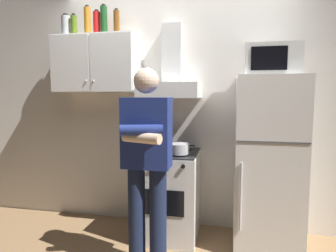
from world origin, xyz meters
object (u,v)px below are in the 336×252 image
(range_hood, at_px, (171,78))
(bottle_liquor_amber, at_px, (87,21))
(stove_oven, at_px, (168,194))
(refrigerator, at_px, (268,163))
(upper_cabinet, at_px, (97,65))
(person_standing, at_px, (147,161))
(bottle_olive_oil, at_px, (74,25))
(bottle_beer_brown, at_px, (117,23))
(bottle_canister_steel, at_px, (66,26))
(microwave, at_px, (271,60))
(bottle_soda_red, at_px, (97,24))
(bottle_wine_green, at_px, (104,21))
(cooking_pot, at_px, (179,149))

(range_hood, height_order, bottle_liquor_amber, bottle_liquor_amber)
(stove_oven, xyz_separation_m, refrigerator, (0.95, 0.00, 0.37))
(upper_cabinet, bearing_deg, person_standing, -44.26)
(refrigerator, bearing_deg, bottle_olive_oil, 177.35)
(bottle_beer_brown, distance_m, bottle_canister_steel, 0.55)
(stove_oven, distance_m, bottle_olive_oil, 2.01)
(upper_cabinet, relative_size, bottle_liquor_amber, 2.91)
(bottle_canister_steel, bearing_deg, microwave, -2.30)
(stove_oven, xyz_separation_m, bottle_beer_brown, (-0.59, 0.16, 1.75))
(bottle_olive_oil, distance_m, bottle_soda_red, 0.24)
(bottle_beer_brown, bearing_deg, stove_oven, -15.28)
(bottle_wine_green, bearing_deg, upper_cabinet, -170.50)
(bottle_liquor_amber, bearing_deg, bottle_soda_red, 23.84)
(stove_oven, distance_m, cooking_pot, 0.52)
(cooking_pot, bearing_deg, person_standing, -110.30)
(upper_cabinet, distance_m, cooking_pot, 1.27)
(microwave, height_order, bottle_beer_brown, bottle_beer_brown)
(upper_cabinet, relative_size, bottle_soda_red, 3.37)
(stove_oven, relative_size, bottle_beer_brown, 3.22)
(microwave, height_order, cooking_pot, microwave)
(cooking_pot, bearing_deg, bottle_olive_oil, 169.70)
(stove_oven, distance_m, range_hood, 1.17)
(bottle_olive_oil, bearing_deg, cooking_pot, -10.30)
(person_standing, distance_m, bottle_olive_oil, 1.74)
(stove_oven, xyz_separation_m, microwave, (0.95, 0.02, 1.31))
(range_hood, relative_size, bottle_beer_brown, 2.76)
(person_standing, bearing_deg, refrigerator, 31.23)
(microwave, distance_m, bottle_wine_green, 1.73)
(person_standing, bearing_deg, upper_cabinet, 135.74)
(person_standing, bearing_deg, microwave, 32.00)
(stove_oven, height_order, cooking_pot, cooking_pot)
(upper_cabinet, height_order, bottle_soda_red, bottle_soda_red)
(microwave, bearing_deg, bottle_liquor_amber, 177.09)
(bottle_canister_steel, relative_size, bottle_liquor_amber, 0.75)
(upper_cabinet, distance_m, bottle_olive_oil, 0.47)
(microwave, bearing_deg, cooking_pot, -170.43)
(upper_cabinet, relative_size, microwave, 1.88)
(cooking_pot, relative_size, bottle_soda_red, 1.11)
(stove_oven, height_order, bottle_canister_steel, bottle_canister_steel)
(refrigerator, height_order, person_standing, person_standing)
(upper_cabinet, relative_size, bottle_olive_oil, 3.98)
(microwave, distance_m, bottle_liquor_amber, 1.90)
(refrigerator, relative_size, bottle_beer_brown, 5.90)
(bottle_canister_steel, bearing_deg, bottle_soda_red, 8.33)
(bottle_liquor_amber, distance_m, bottle_olive_oil, 0.15)
(microwave, distance_m, person_standing, 1.45)
(person_standing, xyz_separation_m, bottle_soda_red, (-0.75, 0.76, 1.28))
(refrigerator, bearing_deg, upper_cabinet, 175.93)
(cooking_pot, relative_size, bottle_wine_green, 0.94)
(bottle_canister_steel, height_order, bottle_liquor_amber, bottle_liquor_amber)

